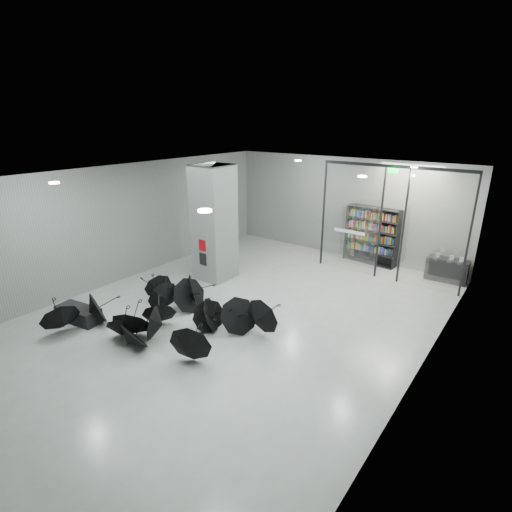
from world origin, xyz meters
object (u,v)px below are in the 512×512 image
Objects in this scene: column at (214,223)px; umbrella_cluster at (169,318)px; bench at (79,314)px; bookshelf at (372,236)px; shop_counter at (447,270)px.

column is 4.14m from umbrella_cluster.
bookshelf is at bearing 53.97° from bench.
column is 1.78× the size of bookshelf.
bookshelf is at bearing 174.06° from shop_counter.
umbrella_cluster is at bearing -126.12° from shop_counter.
bookshelf is 1.66× the size of shop_counter.
bookshelf is (3.90, 4.75, -0.88)m from column.
shop_counter is at bearing 34.26° from column.
bench is at bearing -100.44° from column.
umbrella_cluster reaches higher than shop_counter.
shop_counter is at bearing 3.52° from bookshelf.
column is 0.75× the size of umbrella_cluster.
bench is 12.08m from shop_counter.
bench is at bearing -110.13° from bookshelf.
umbrella_cluster is at bearing 19.32° from bench.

